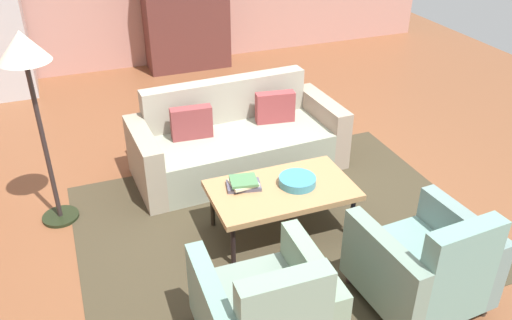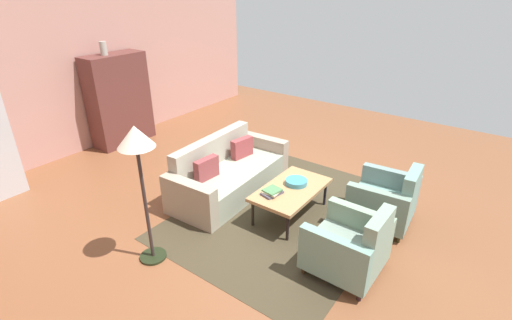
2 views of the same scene
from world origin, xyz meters
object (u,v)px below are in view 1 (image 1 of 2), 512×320
Objects in this scene: couch at (236,141)px; floor_lamp at (26,66)px; armchair_right at (427,268)px; fruit_bowl at (297,181)px; cabinet at (185,7)px; book_stack at (244,183)px; armchair_left at (267,314)px; coffee_table at (282,191)px.

couch is 1.25× the size of floor_lamp.
armchair_right is 1.26m from fruit_bowl.
cabinet is (-0.32, 5.40, 0.56)m from armchair_right.
floor_lamp is at bearing 155.73° from fruit_bowl.
armchair_right is 2.83× the size of book_stack.
fruit_bowl is at bearing 58.34° from armchair_left.
armchair_right reaches higher than book_stack.
cabinet reaches higher than coffee_table.
cabinet is (0.29, 4.23, 0.50)m from coffee_table.
armchair_left is 1.39m from fruit_bowl.
armchair_left and armchair_right have the same top height.
fruit_bowl is at bearing -91.97° from cabinet.
couch is 3.12m from cabinet.
couch is at bearing 90.20° from coffee_table.
armchair_left is at bearing 72.96° from couch.
armchair_right is 1.58m from book_stack.
fruit_bowl is 0.17× the size of cabinet.
cabinet is at bearing -98.24° from couch.
fruit_bowl is (0.14, -1.19, 0.19)m from couch.
cabinet is 3.99m from floor_lamp.
couch is 1.12m from book_stack.
fruit_bowl reaches higher than coffee_table.
coffee_table is at bearing 180.00° from fruit_bowl.
armchair_right is 3.33m from floor_lamp.
armchair_left is 1.00× the size of armchair_right.
armchair_right is at bearing -55.08° from book_stack.
floor_lamp is (-1.79, 0.87, 1.04)m from coffee_table.
armchair_left is 5.50m from cabinet.
floor_lamp is at bearing 153.42° from book_stack.
couch is at bearing 74.70° from book_stack.
coffee_table is 4.27m from cabinet.
cabinet is at bearing 89.36° from armchair_right.
book_stack is 1.93m from floor_lamp.
cabinet reaches higher than armchair_right.
couch is 2.43m from armchair_right.
armchair_right is 2.82× the size of fruit_bowl.
floor_lamp reaches higher than book_stack.
armchair_left is at bearing -117.26° from coffee_table.
coffee_table is 1.31m from armchair_left.
book_stack is at bearing 120.89° from armchair_right.
coffee_table is at bearing 87.40° from couch.
floor_lamp reaches higher than coffee_table.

